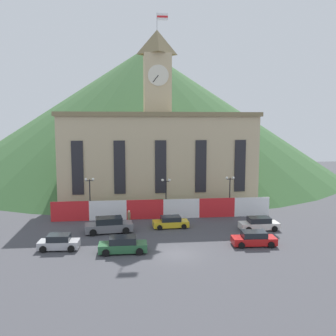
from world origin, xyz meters
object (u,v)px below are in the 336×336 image
(car_gray_pickup, at_px, (109,225))
(car_green_wagon, at_px, (123,245))
(car_red_sedan, at_px, (254,239))
(car_white_taxi, at_px, (259,224))
(street_lamp_center, at_px, (90,189))
(street_lamp_far_right, at_px, (166,189))
(car_silver_hatch, at_px, (59,243))
(street_lamp_left, at_px, (230,187))
(pedestrian, at_px, (129,216))
(car_yellow_coupe, at_px, (171,222))

(car_gray_pickup, bearing_deg, car_green_wagon, -83.02)
(car_green_wagon, height_order, car_red_sedan, car_green_wagon)
(car_white_taxi, distance_m, car_red_sedan, 5.84)
(car_red_sedan, relative_size, car_gray_pickup, 0.82)
(car_red_sedan, bearing_deg, street_lamp_center, 146.90)
(car_red_sedan, bearing_deg, street_lamp_far_right, 123.85)
(car_white_taxi, distance_m, car_green_wagon, 16.76)
(street_lamp_center, distance_m, street_lamp_far_right, 9.88)
(street_lamp_far_right, bearing_deg, car_white_taxi, -36.17)
(car_green_wagon, relative_size, car_silver_hatch, 1.16)
(street_lamp_left, height_order, car_silver_hatch, street_lamp_left)
(car_red_sedan, xyz_separation_m, car_gray_pickup, (-14.82, 6.15, 0.14))
(street_lamp_center, height_order, car_silver_hatch, street_lamp_center)
(car_red_sedan, bearing_deg, car_silver_hatch, -179.81)
(street_lamp_center, distance_m, car_white_taxi, 21.52)
(street_lamp_center, xyz_separation_m, car_silver_hatch, (-1.93, -11.79, -3.16))
(car_white_taxi, relative_size, car_green_wagon, 0.98)
(street_lamp_center, xyz_separation_m, car_red_sedan, (17.51, -12.68, -3.18))
(car_white_taxi, distance_m, pedestrian, 15.59)
(street_lamp_center, relative_size, car_silver_hatch, 1.34)
(street_lamp_center, distance_m, car_silver_hatch, 12.36)
(street_lamp_left, distance_m, pedestrian, 14.18)
(car_red_sedan, distance_m, car_silver_hatch, 19.46)
(car_green_wagon, height_order, car_silver_hatch, car_green_wagon)
(car_red_sedan, bearing_deg, pedestrian, 145.51)
(street_lamp_far_right, distance_m, pedestrian, 6.44)
(car_silver_hatch, bearing_deg, street_lamp_left, -147.12)
(car_gray_pickup, bearing_deg, car_silver_hatch, -137.63)
(street_lamp_left, distance_m, car_white_taxi, 8.13)
(street_lamp_far_right, height_order, street_lamp_left, street_lamp_left)
(pedestrian, bearing_deg, car_white_taxi, -151.75)
(street_lamp_far_right, height_order, car_silver_hatch, street_lamp_far_right)
(street_lamp_center, bearing_deg, car_green_wagon, -72.11)
(car_green_wagon, xyz_separation_m, car_yellow_coupe, (5.56, 8.12, -0.09))
(car_red_sedan, bearing_deg, street_lamp_left, 88.30)
(car_white_taxi, xyz_separation_m, pedestrian, (-15.00, 4.25, 0.24))
(street_lamp_center, xyz_separation_m, car_white_taxi, (19.97, -7.38, -3.16))
(street_lamp_far_right, distance_m, street_lamp_left, 8.63)
(car_silver_hatch, xyz_separation_m, pedestrian, (6.90, 8.66, 0.24))
(street_lamp_left, height_order, car_red_sedan, street_lamp_left)
(street_lamp_center, xyz_separation_m, car_gray_pickup, (2.69, -6.52, -3.04))
(street_lamp_far_right, xyz_separation_m, car_red_sedan, (7.63, -12.68, -3.02))
(car_yellow_coupe, bearing_deg, pedestrian, 153.85)
(car_silver_hatch, distance_m, pedestrian, 11.08)
(car_gray_pickup, height_order, pedestrian, car_gray_pickup)
(car_gray_pickup, height_order, car_yellow_coupe, car_gray_pickup)
(street_lamp_far_right, xyz_separation_m, car_yellow_coupe, (-0.00, -5.25, -3.06))
(car_gray_pickup, distance_m, pedestrian, 4.09)
(street_lamp_far_right, relative_size, car_white_taxi, 1.13)
(car_gray_pickup, distance_m, car_silver_hatch, 7.01)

